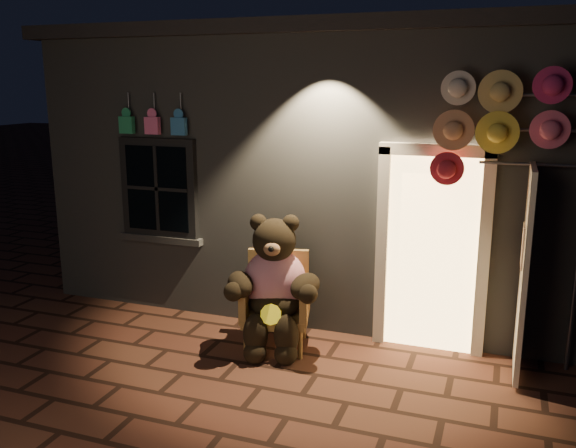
% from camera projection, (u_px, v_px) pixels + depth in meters
% --- Properties ---
extents(ground, '(60.00, 60.00, 0.00)m').
position_uv_depth(ground, '(260.00, 387.00, 5.71)').
color(ground, '#522E1F').
rests_on(ground, ground).
extents(shop_building, '(7.30, 5.95, 3.51)m').
position_uv_depth(shop_building, '(362.00, 156.00, 8.97)').
color(shop_building, slate).
rests_on(shop_building, ground).
extents(wicker_armchair, '(0.82, 0.77, 1.01)m').
position_uv_depth(wicker_armchair, '(277.00, 300.00, 6.56)').
color(wicker_armchair, olive).
rests_on(wicker_armchair, ground).
extents(teddy_bear, '(1.04, 0.93, 1.48)m').
position_uv_depth(teddy_bear, '(274.00, 285.00, 6.39)').
color(teddy_bear, '#AF1235').
rests_on(teddy_bear, ground).
extents(hat_rack, '(1.73, 0.22, 2.91)m').
position_uv_depth(hat_rack, '(520.00, 121.00, 5.63)').
color(hat_rack, '#59595E').
rests_on(hat_rack, ground).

